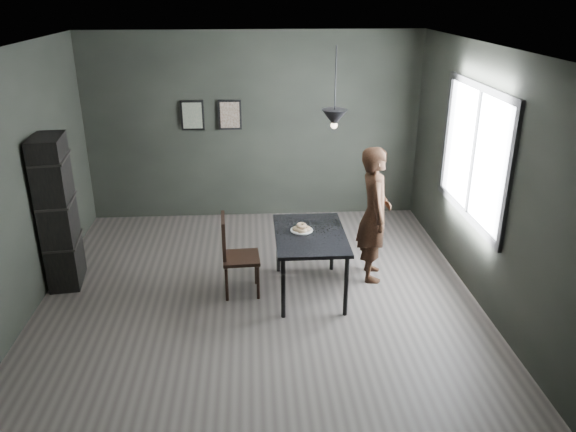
{
  "coord_description": "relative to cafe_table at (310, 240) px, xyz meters",
  "views": [
    {
      "loc": [
        -0.04,
        -5.8,
        3.34
      ],
      "look_at": [
        0.35,
        0.05,
        0.95
      ],
      "focal_mm": 35.0,
      "sensor_mm": 36.0,
      "label": 1
    }
  ],
  "objects": [
    {
      "name": "donut_pile",
      "position": [
        -0.09,
        0.07,
        0.12
      ],
      "size": [
        0.21,
        0.21,
        0.09
      ],
      "rotation": [
        0.0,
        0.0,
        -0.02
      ],
      "color": "beige",
      "rests_on": "white_plate"
    },
    {
      "name": "woman",
      "position": [
        0.8,
        0.33,
        0.16
      ],
      "size": [
        0.45,
        0.64,
        1.66
      ],
      "primitive_type": "imported",
      "rotation": [
        0.0,
        0.0,
        1.48
      ],
      "color": "black",
      "rests_on": "ground"
    },
    {
      "name": "ground",
      "position": [
        -0.6,
        0.0,
        -0.67
      ],
      "size": [
        5.0,
        5.0,
        0.0
      ],
      "primitive_type": "plane",
      "color": "#3B3632",
      "rests_on": "ground"
    },
    {
      "name": "wood_chair",
      "position": [
        -0.88,
        0.03,
        -0.12
      ],
      "size": [
        0.44,
        0.44,
        0.96
      ],
      "rotation": [
        0.0,
        0.0,
        0.05
      ],
      "color": "black",
      "rests_on": "ground"
    },
    {
      "name": "ceiling",
      "position": [
        -0.6,
        0.0,
        2.13
      ],
      "size": [
        5.0,
        5.0,
        0.02
      ],
      "color": "silver",
      "rests_on": "ground"
    },
    {
      "name": "back_wall",
      "position": [
        -0.6,
        2.5,
        0.73
      ],
      "size": [
        5.0,
        0.1,
        2.8
      ],
      "primitive_type": "cube",
      "color": "black",
      "rests_on": "ground"
    },
    {
      "name": "cafe_table",
      "position": [
        0.0,
        0.0,
        0.0
      ],
      "size": [
        0.8,
        1.2,
        0.75
      ],
      "color": "black",
      "rests_on": "ground"
    },
    {
      "name": "shelf_unit",
      "position": [
        -2.92,
        0.43,
        0.24
      ],
      "size": [
        0.42,
        0.64,
        1.82
      ],
      "primitive_type": "cube",
      "rotation": [
        0.0,
        0.0,
        0.13
      ],
      "color": "black",
      "rests_on": "ground"
    },
    {
      "name": "framed_print_left",
      "position": [
        -1.5,
        2.47,
        0.93
      ],
      "size": [
        0.34,
        0.04,
        0.44
      ],
      "color": "black",
      "rests_on": "ground"
    },
    {
      "name": "pendant_lamp",
      "position": [
        0.25,
        0.1,
        1.38
      ],
      "size": [
        0.28,
        0.28,
        0.86
      ],
      "color": "black",
      "rests_on": "ground"
    },
    {
      "name": "white_plate",
      "position": [
        -0.09,
        0.07,
        0.08
      ],
      "size": [
        0.23,
        0.23,
        0.01
      ],
      "primitive_type": "cylinder",
      "color": "white",
      "rests_on": "cafe_table"
    },
    {
      "name": "framed_print_right",
      "position": [
        -0.95,
        2.47,
        0.93
      ],
      "size": [
        0.34,
        0.04,
        0.44
      ],
      "color": "black",
      "rests_on": "ground"
    },
    {
      "name": "window_assembly",
      "position": [
        1.87,
        0.2,
        0.93
      ],
      "size": [
        0.04,
        1.96,
        1.56
      ],
      "color": "white",
      "rests_on": "ground"
    }
  ]
}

